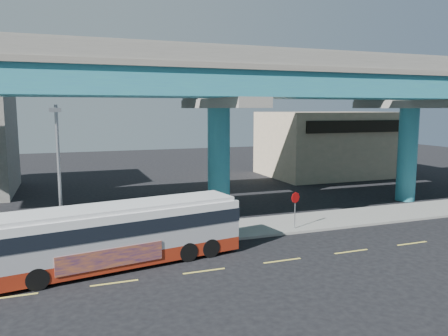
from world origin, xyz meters
name	(u,v)px	position (x,y,z in m)	size (l,w,h in m)	color
ground	(279,259)	(0.00, 0.00, 0.00)	(120.00, 120.00, 0.00)	black
sidewalk	(238,229)	(0.00, 5.50, 0.07)	(70.00, 4.00, 0.15)	gray
lane_markings	(282,261)	(0.00, -0.30, 0.01)	(58.00, 0.12, 0.01)	#D8C64C
viaduct	(218,82)	(0.00, 9.11, 9.14)	(52.00, 12.40, 11.70)	#25688E
building_beige	(329,144)	(18.00, 22.98, 3.51)	(14.00, 10.23, 7.00)	tan
transit_bus	(124,232)	(-7.30, 1.79, 1.60)	(11.62, 4.38, 2.92)	maroon
street_lamp	(58,159)	(-10.04, 3.45, 4.98)	(0.50, 2.43, 7.40)	gray
stop_sign	(295,203)	(3.19, 4.18, 1.73)	(0.65, 0.21, 2.23)	gray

